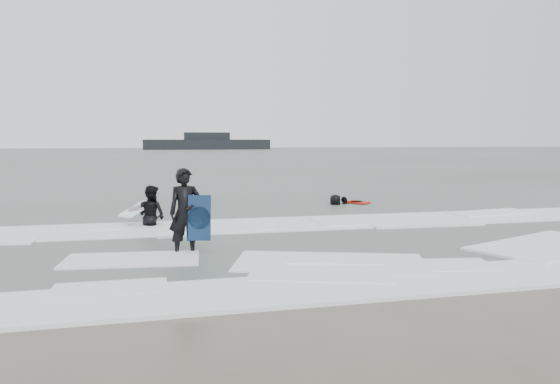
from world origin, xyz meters
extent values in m
plane|color=brown|center=(0.00, 0.00, 0.00)|extent=(320.00, 320.00, 0.00)
plane|color=#47544C|center=(0.00, 80.00, 0.06)|extent=(320.00, 320.00, 0.00)
imported|color=black|center=(-2.66, 2.58, 0.00)|extent=(0.74, 0.53, 1.91)
imported|color=black|center=(-3.35, 6.71, 0.00)|extent=(1.08, 1.07, 1.76)
imported|color=black|center=(3.83, 10.40, 0.00)|extent=(0.94, 0.59, 1.49)
imported|color=black|center=(3.41, 10.27, 0.00)|extent=(0.82, 0.57, 1.59)
cube|color=white|center=(0.00, -0.60, 0.03)|extent=(30.03, 2.32, 0.07)
cube|color=white|center=(0.00, 6.00, 0.04)|extent=(30.00, 2.60, 0.09)
cube|color=black|center=(11.17, 131.18, 1.31)|extent=(31.89, 5.70, 2.51)
cube|color=black|center=(11.17, 131.18, 3.48)|extent=(11.39, 3.42, 1.82)
camera|label=1|loc=(-3.39, -9.08, 2.49)|focal=35.00mm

